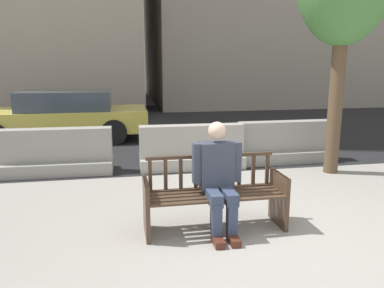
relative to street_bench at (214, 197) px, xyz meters
name	(u,v)px	position (x,y,z in m)	size (l,w,h in m)	color
ground_plane	(269,236)	(0.58, -0.33, -0.40)	(200.00, 200.00, 0.00)	gray
street_asphalt	(172,124)	(0.58, 8.37, -0.39)	(120.00, 12.00, 0.01)	black
street_bench	(214,197)	(0.00, 0.00, 0.00)	(1.69, 0.54, 0.88)	#473323
seated_person	(218,175)	(0.03, -0.06, 0.29)	(0.58, 0.72, 1.31)	#383D4C
jersey_barrier_centre	(192,151)	(0.24, 2.78, -0.06)	(2.01, 0.72, 0.84)	#9E998E
jersey_barrier_left	(57,155)	(-2.27, 2.84, -0.06)	(2.01, 0.71, 0.84)	gray
jersey_barrier_right	(286,145)	(2.24, 2.91, -0.06)	(2.00, 0.69, 0.84)	gray
car_taxi_near	(62,115)	(-2.62, 6.11, 0.27)	(4.48, 1.98, 1.31)	#DBC64C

